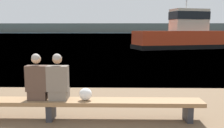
% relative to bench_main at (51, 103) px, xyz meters
% --- Properties ---
extents(water_surface, '(240.00, 240.00, 0.00)m').
position_rel_bench_main_xyz_m(water_surface, '(0.05, 122.93, -0.35)').
color(water_surface, '#426B8E').
rests_on(water_surface, ground).
extents(far_shoreline, '(600.00, 12.00, 7.01)m').
position_rel_bench_main_xyz_m(far_shoreline, '(0.05, 188.62, 3.16)').
color(far_shoreline, '#4C4C42').
rests_on(far_shoreline, ground).
extents(bench_main, '(6.31, 0.47, 0.42)m').
position_rel_bench_main_xyz_m(bench_main, '(0.00, 0.00, 0.00)').
color(bench_main, '#8E6B47').
rests_on(bench_main, ground).
extents(person_left, '(0.43, 0.41, 0.97)m').
position_rel_bench_main_xyz_m(person_left, '(-0.27, 0.01, 0.48)').
color(person_left, '#4C382D').
rests_on(person_left, bench_main).
extents(person_right, '(0.43, 0.41, 0.97)m').
position_rel_bench_main_xyz_m(person_right, '(0.17, 0.01, 0.48)').
color(person_right, '#70665B').
rests_on(person_right, bench_main).
extents(shopping_bag, '(0.27, 0.19, 0.26)m').
position_rel_bench_main_xyz_m(shopping_bag, '(0.74, -0.03, 0.21)').
color(shopping_bag, white).
rests_on(shopping_bag, bench_main).
extents(tugboat_red, '(10.97, 6.02, 7.11)m').
position_rel_bench_main_xyz_m(tugboat_red, '(8.33, 20.92, 0.91)').
color(tugboat_red, red).
rests_on(tugboat_red, water_surface).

